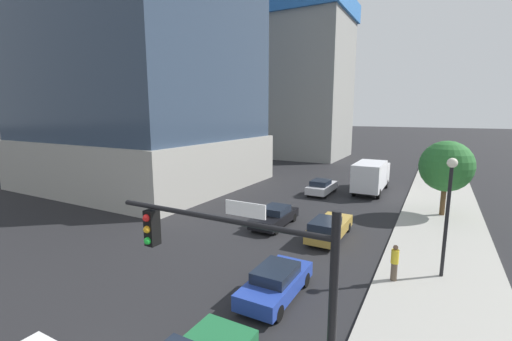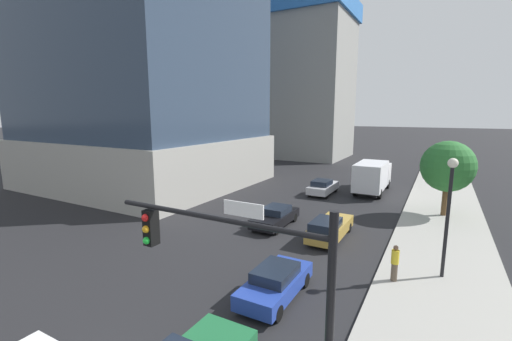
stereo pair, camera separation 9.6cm
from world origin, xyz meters
The scene contains 11 objects.
sidewalk centered at (7.78, 20.00, 0.07)m, with size 5.44×120.00×0.15m, color #9E9B93.
construction_building centered at (-14.01, 52.82, 14.45)m, with size 25.35×14.28×34.93m.
traffic_light_pole centered at (3.04, 2.80, 3.96)m, with size 6.41×0.48×5.53m.
street_lamp centered at (7.80, 13.19, 3.83)m, with size 0.44×0.44×5.58m.
street_tree centered at (7.82, 24.15, 3.83)m, with size 3.74×3.74×5.57m.
car_silver centered at (-2.33, 26.77, 0.72)m, with size 1.84×4.50×1.43m.
car_gold centered at (1.66, 15.65, 0.71)m, with size 1.73×4.79×1.44m.
car_black centered at (-2.33, 16.30, 0.66)m, with size 1.83×4.39×1.33m.
car_blue centered at (1.66, 8.01, 0.69)m, with size 1.75×4.25×1.37m.
box_truck centered at (1.66, 29.67, 1.72)m, with size 2.46×7.23×3.06m.
pedestrian_yellow_shirt centered at (5.87, 11.68, 1.01)m, with size 0.34×0.34×1.69m.
Camera 2 is at (7.28, -3.86, 7.69)m, focal length 23.61 mm.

